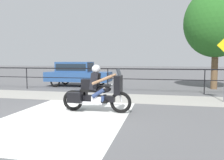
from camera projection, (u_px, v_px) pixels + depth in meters
The scene contains 7 objects.
ground_plane at pixel (68, 114), 7.00m from camera, with size 120.00×120.00×0.00m, color #565659.
sidewalk_band at pixel (98, 97), 10.31m from camera, with size 44.00×2.40×0.01m, color #99968E.
crosswalk_band at pixel (68, 116), 6.79m from camera, with size 3.66×6.00×0.01m, color silver.
fence_railing at pixel (108, 73), 12.22m from camera, with size 36.00×0.05×1.30m.
motorcycle at pixel (96, 91), 7.28m from camera, with size 2.38×0.76×1.58m.
parked_car at pixel (77, 72), 14.65m from camera, with size 4.28×1.68×1.63m.
tree_behind_sign at pixel (216, 23), 12.93m from camera, with size 3.76×3.76×6.05m.
Camera 1 is at (2.84, -6.41, 1.72)m, focal length 35.00 mm.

